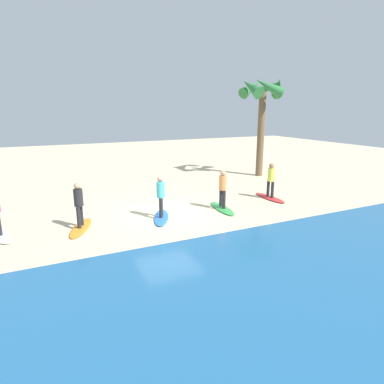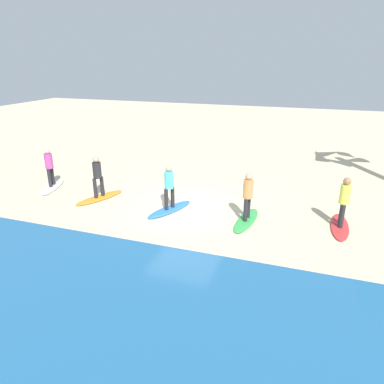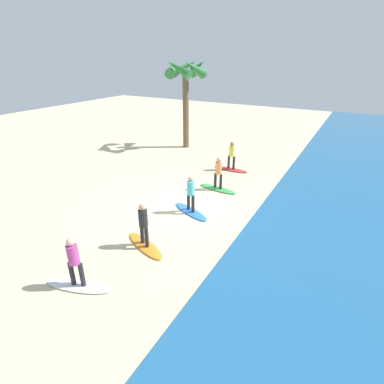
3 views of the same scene
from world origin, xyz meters
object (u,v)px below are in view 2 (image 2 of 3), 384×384
Objects in this scene: surfer_blue at (169,184)px; surfer_orange at (97,174)px; surfer_red at (344,198)px; surfboard_green at (246,220)px; surfer_green at (248,193)px; surfboard_red at (340,226)px; surfboard_orange at (100,198)px; surfboard_white at (52,186)px; surfboard_blue at (170,209)px; surfer_white at (49,164)px.

surfer_blue is 3.06m from surfer_orange.
surfer_blue is at bearing 4.97° from surfer_red.
surfer_green is at bearing 0.00° from surfboard_green.
surfboard_red is at bearing 105.83° from surfboard_green.
surfboard_orange is 0.99m from surfer_orange.
surfer_blue is at bearing 65.78° from surfboard_white.
surfboard_white is (5.68, -0.63, -0.99)m from surfer_blue.
surfer_green is (2.99, 0.51, 0.99)m from surfboard_red.
surfboard_red is 1.28× the size of surfer_orange.
surfboard_orange is (8.85, 0.33, -0.99)m from surfer_red.
surfboard_orange is (5.86, -0.18, 0.00)m from surfboard_green.
surfboard_green and surfboard_blue have the same top height.
surfboard_white is at bearing -73.63° from surfboard_blue.
surfer_orange is 2.85m from surfboard_white.
surfer_red is 5.82m from surfer_blue.
surfer_red is 3.03m from surfer_green.
surfboard_blue is at bearing 4.97° from surfer_red.
surfboard_green is 1.00× the size of surfboard_blue.
surfboard_blue is at bearing 65.78° from surfboard_white.
surfer_white is (8.49, -0.63, 0.00)m from surfer_green.
surfboard_blue is 3.21m from surfer_orange.
surfboard_green is at bearing 67.80° from surfboard_white.
surfer_orange reaches higher than surfboard_red.
surfboard_green is at bearing 0.00° from surfer_green.
surfer_white is at bearing -4.27° from surfer_green.
surfer_white is at bearing -6.29° from surfer_blue.
surfer_green is 8.51m from surfer_white.
surfer_red and surfer_blue have the same top height.
surfboard_orange is (3.05, -0.17, -0.99)m from surfer_blue.
surfer_red is (0.00, 0.00, 0.99)m from surfboard_red.
surfboard_green is at bearing 178.25° from surfer_orange.
surfboard_green and surfboard_orange have the same top height.
surfboard_orange is at bearing 170.18° from surfer_white.
surfer_orange is (0.00, -0.00, 0.99)m from surfboard_orange.
surfer_blue is 1.00× the size of surfer_white.
surfer_green reaches higher than surfboard_white.
surfer_orange is at bearing -85.65° from surfboard_green.
surfboard_red is 8.91m from surfer_orange.
surfboard_blue is (2.81, -0.01, -0.99)m from surfer_green.
surfer_blue is 3.21m from surfboard_orange.
surfboard_green is 1.00× the size of surfboard_orange.
surfer_red is at bearing 117.63° from surfboard_blue.
surfboard_green is 5.87m from surfboard_orange.
surfboard_red is at bearing -170.27° from surfer_green.
surfboard_blue is at bearing 109.19° from surfboard_orange.
surfboard_orange is at bearing -70.55° from surfboard_blue.
surfer_red is 11.48m from surfer_white.
surfer_orange is (3.05, -0.17, 0.00)m from surfer_blue.
surfboard_green is at bearing -79.85° from surfboard_red.
surfboard_white is (2.63, -0.45, -0.99)m from surfer_orange.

